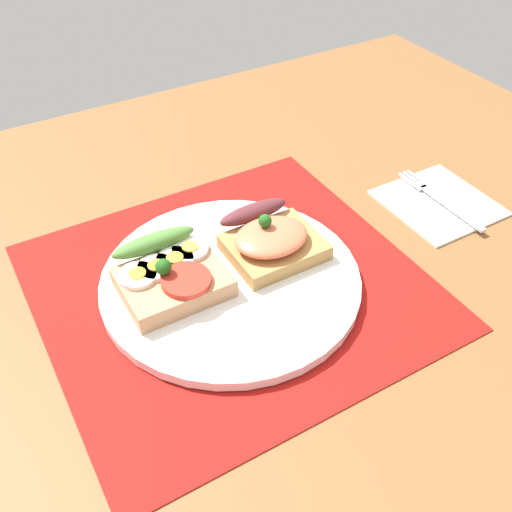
# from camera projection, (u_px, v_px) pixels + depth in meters

# --- Properties ---
(ground_plane) EXTENTS (1.20, 0.90, 0.03)m
(ground_plane) POSITION_uv_depth(u_px,v_px,m) (231.00, 297.00, 0.62)
(ground_plane) COLOR brown
(placemat) EXTENTS (0.38, 0.36, 0.00)m
(placemat) POSITION_uv_depth(u_px,v_px,m) (231.00, 285.00, 0.61)
(placemat) COLOR #A41410
(placemat) RESTS_ON ground_plane
(plate) EXTENTS (0.27, 0.27, 0.01)m
(plate) POSITION_uv_depth(u_px,v_px,m) (231.00, 281.00, 0.60)
(plate) COLOR white
(plate) RESTS_ON placemat
(sandwich_egg_tomato) EXTENTS (0.10, 0.10, 0.04)m
(sandwich_egg_tomato) POSITION_uv_depth(u_px,v_px,m) (170.00, 274.00, 0.58)
(sandwich_egg_tomato) COLOR tan
(sandwich_egg_tomato) RESTS_ON plate
(sandwich_salmon) EXTENTS (0.10, 0.09, 0.05)m
(sandwich_salmon) POSITION_uv_depth(u_px,v_px,m) (270.00, 239.00, 0.62)
(sandwich_salmon) COLOR #B48448
(sandwich_salmon) RESTS_ON plate
(napkin) EXTENTS (0.12, 0.12, 0.01)m
(napkin) POSITION_uv_depth(u_px,v_px,m) (438.00, 202.00, 0.72)
(napkin) COLOR white
(napkin) RESTS_ON ground_plane
(fork) EXTENTS (0.02, 0.14, 0.00)m
(fork) POSITION_uv_depth(u_px,v_px,m) (438.00, 198.00, 0.71)
(fork) COLOR #B7B7BC
(fork) RESTS_ON napkin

